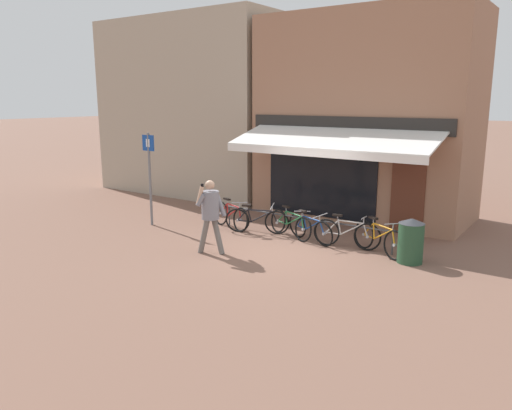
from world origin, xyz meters
The scene contains 13 objects.
ground_plane centered at (0.00, 0.00, 0.00)m, with size 160.00×160.00×0.00m, color brown.
shop_front centered at (0.08, 4.61, 3.00)m, with size 6.30×4.67×6.02m.
neighbour_building centered at (-6.92, 5.12, 3.22)m, with size 7.30×4.00×6.45m.
bike_rack_rail centered at (-0.08, 1.15, 0.49)m, with size 4.90×0.04×0.57m.
bicycle_red centered at (-2.27, 0.93, 0.36)m, with size 1.62×0.65×0.84m.
bicycle_black centered at (-1.34, 0.88, 0.36)m, with size 1.68×0.79×0.84m.
bicycle_green centered at (-0.43, 1.12, 0.35)m, with size 1.66×0.77×0.81m.
bicycle_blue centered at (0.23, 0.98, 0.35)m, with size 1.59×0.77×0.81m.
bicycle_silver centered at (1.20, 1.06, 0.36)m, with size 1.67×0.55×0.82m.
bicycle_orange centered at (2.02, 1.04, 0.37)m, with size 1.59×0.87×0.84m.
pedestrian_adult centered at (-1.22, -1.18, 1.06)m, with size 0.63×0.67×1.76m.
litter_bin centered at (2.83, 0.82, 0.51)m, with size 0.57×0.57×1.01m.
parking_sign centered at (-4.36, -0.08, 1.60)m, with size 0.44×0.07×2.64m.
Camera 1 is at (6.07, -9.80, 3.57)m, focal length 35.00 mm.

